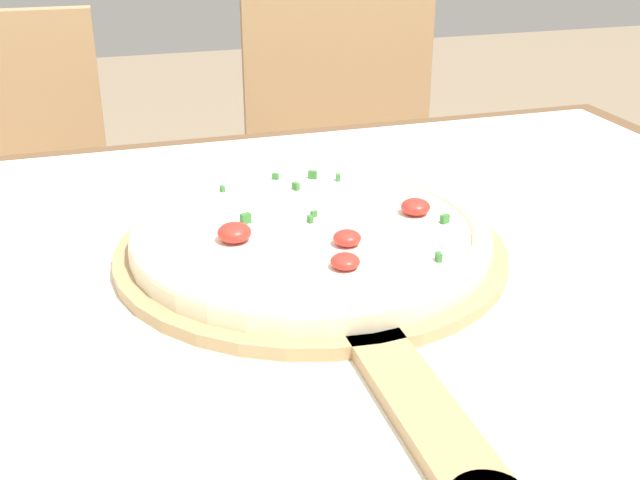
{
  "coord_description": "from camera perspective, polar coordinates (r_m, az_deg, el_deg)",
  "views": [
    {
      "loc": [
        -0.16,
        -0.61,
        1.12
      ],
      "look_at": [
        0.04,
        0.04,
        0.81
      ],
      "focal_mm": 45.0,
      "sensor_mm": 36.0,
      "label": 1
    }
  ],
  "objects": [
    {
      "name": "pizza",
      "position": [
        0.77,
        -0.65,
        0.53
      ],
      "size": [
        0.34,
        0.34,
        0.04
      ],
      "color": "beige",
      "rests_on": "pizza_peel"
    },
    {
      "name": "dining_table",
      "position": [
        0.77,
        -2.01,
        -11.17
      ],
      "size": [
        1.28,
        0.99,
        0.77
      ],
      "color": "brown",
      "rests_on": "ground_plane"
    },
    {
      "name": "chair_right",
      "position": [
        1.62,
        1.85,
        3.19
      ],
      "size": [
        0.44,
        0.44,
        0.91
      ],
      "rotation": [
        0.0,
        0.0,
        -0.12
      ],
      "color": "tan",
      "rests_on": "ground_plane"
    },
    {
      "name": "chair_left",
      "position": [
        1.55,
        -21.38,
        0.42
      ],
      "size": [
        0.42,
        0.42,
        0.91
      ],
      "rotation": [
        0.0,
        0.0,
        -0.04
      ],
      "color": "tan",
      "rests_on": "ground_plane"
    },
    {
      "name": "towel_cloth",
      "position": [
        0.71,
        -2.14,
        -3.91
      ],
      "size": [
        1.2,
        0.91,
        0.0
      ],
      "color": "white",
      "rests_on": "dining_table"
    },
    {
      "name": "pizza_peel",
      "position": [
        0.76,
        -0.2,
        -1.39
      ],
      "size": [
        0.38,
        0.58,
        0.01
      ],
      "color": "tan",
      "rests_on": "towel_cloth"
    }
  ]
}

